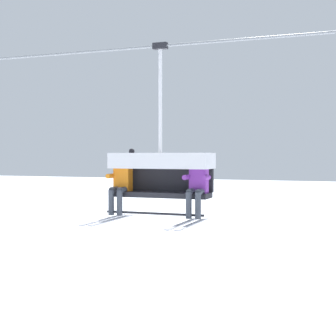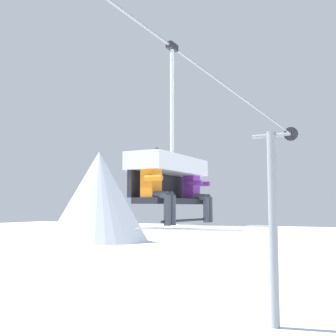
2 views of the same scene
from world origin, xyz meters
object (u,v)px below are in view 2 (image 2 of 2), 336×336
at_px(chairlift_chair, 169,172).
at_px(skier_purple, 198,191).
at_px(skier_orange, 158,186).
at_px(lift_tower_far, 274,222).

relative_size(chairlift_chair, skier_purple, 1.91).
bearing_deg(skier_purple, skier_orange, 179.75).
bearing_deg(lift_tower_far, skier_purple, -174.51).
bearing_deg(lift_tower_far, skier_orange, -175.30).
distance_m(chairlift_chair, skier_purple, 0.87).
distance_m(skier_orange, skier_purple, 1.56).
distance_m(lift_tower_far, chairlift_chair, 10.54).
xyz_separation_m(lift_tower_far, skier_purple, (-9.66, -0.93, 0.91)).
bearing_deg(chairlift_chair, skier_orange, -164.60).
bearing_deg(chairlift_chair, lift_tower_far, 3.88).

